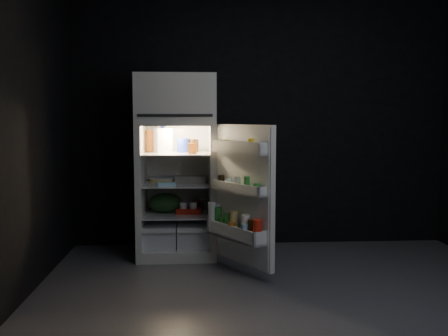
{
  "coord_description": "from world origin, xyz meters",
  "views": [
    {
      "loc": [
        -0.73,
        -3.63,
        1.36
      ],
      "look_at": [
        -0.44,
        1.0,
        0.9
      ],
      "focal_mm": 40.0,
      "sensor_mm": 36.0,
      "label": 1
    }
  ],
  "objects": [
    {
      "name": "mayo_jar",
      "position": [
        -0.83,
        1.33,
        1.1
      ],
      "size": [
        0.14,
        0.14,
        0.14
      ],
      "primitive_type": "cylinder",
      "rotation": [
        0.0,
        0.0,
        0.14
      ],
      "color": "#213AB7",
      "rests_on": "refrigerator"
    },
    {
      "name": "yogurt_tray",
      "position": [
        -0.77,
        1.24,
        0.45
      ],
      "size": [
        0.26,
        0.16,
        0.05
      ],
      "primitive_type": "cube",
      "rotation": [
        0.0,
        0.0,
        -0.12
      ],
      "color": "red",
      "rests_on": "refrigerator"
    },
    {
      "name": "small_can_red",
      "position": [
        -0.7,
        1.46,
        0.47
      ],
      "size": [
        0.1,
        0.1,
        0.09
      ],
      "primitive_type": "cylinder",
      "rotation": [
        0.0,
        0.0,
        0.36
      ],
      "color": "red",
      "rests_on": "refrigerator"
    },
    {
      "name": "refrigerator",
      "position": [
        -0.89,
        1.32,
        0.96
      ],
      "size": [
        0.76,
        0.71,
        1.78
      ],
      "color": "white",
      "rests_on": "ground"
    },
    {
      "name": "wrapped_pkg",
      "position": [
        -0.67,
        1.41,
        0.75
      ],
      "size": [
        0.15,
        0.13,
        0.05
      ],
      "primitive_type": "cube",
      "rotation": [
        0.0,
        0.0,
        -0.25
      ],
      "color": "beige",
      "rests_on": "refrigerator"
    },
    {
      "name": "floor",
      "position": [
        0.0,
        0.0,
        0.0
      ],
      "size": [
        4.0,
        3.4,
        0.0
      ],
      "primitive_type": "cube",
      "color": "#55555B",
      "rests_on": "ground"
    },
    {
      "name": "wall_back",
      "position": [
        0.0,
        1.7,
        1.35
      ],
      "size": [
        4.0,
        0.0,
        2.7
      ],
      "primitive_type": "cube",
      "color": "black",
      "rests_on": "ground"
    },
    {
      "name": "milk_jug",
      "position": [
        -1.03,
        1.33,
        1.15
      ],
      "size": [
        0.19,
        0.19,
        0.24
      ],
      "primitive_type": "cube",
      "rotation": [
        0.0,
        0.0,
        0.36
      ],
      "color": "white",
      "rests_on": "refrigerator"
    },
    {
      "name": "wall_left",
      "position": [
        -2.0,
        0.0,
        1.35
      ],
      "size": [
        0.0,
        3.4,
        2.7
      ],
      "primitive_type": "cube",
      "color": "black",
      "rests_on": "ground"
    },
    {
      "name": "small_can_silver",
      "position": [
        -0.61,
        1.46,
        0.47
      ],
      "size": [
        0.09,
        0.09,
        0.09
      ],
      "primitive_type": "cylinder",
      "rotation": [
        0.0,
        0.0,
        -0.25
      ],
      "color": "#B6B6BA",
      "rests_on": "refrigerator"
    },
    {
      "name": "fridge_door",
      "position": [
        -0.32,
        0.63,
        0.68
      ],
      "size": [
        0.55,
        0.71,
        1.22
      ],
      "color": "white",
      "rests_on": "ground"
    },
    {
      "name": "amber_bottle",
      "position": [
        -1.17,
        1.4,
        1.14
      ],
      "size": [
        0.09,
        0.09,
        0.22
      ],
      "primitive_type": "cylinder",
      "rotation": [
        0.0,
        0.0,
        0.09
      ],
      "color": "orange",
      "rests_on": "refrigerator"
    },
    {
      "name": "jam_jar",
      "position": [
        -0.73,
        1.34,
        1.09
      ],
      "size": [
        0.12,
        0.12,
        0.13
      ],
      "primitive_type": "cylinder",
      "rotation": [
        0.0,
        0.0,
        0.1
      ],
      "color": "#32200E",
      "rests_on": "refrigerator"
    },
    {
      "name": "produce_bag",
      "position": [
        -1.01,
        1.31,
        0.52
      ],
      "size": [
        0.33,
        0.28,
        0.2
      ],
      "primitive_type": "ellipsoid",
      "rotation": [
        0.0,
        0.0,
        -0.04
      ],
      "color": "#193815",
      "rests_on": "refrigerator"
    },
    {
      "name": "wall_front",
      "position": [
        0.0,
        -1.7,
        1.35
      ],
      "size": [
        4.0,
        0.0,
        2.7
      ],
      "primitive_type": "cube",
      "color": "black",
      "rests_on": "ground"
    },
    {
      "name": "pie",
      "position": [
        -1.02,
        1.37,
        0.75
      ],
      "size": [
        0.34,
        0.34,
        0.04
      ],
      "primitive_type": "cylinder",
      "rotation": [
        0.0,
        0.0,
        0.21
      ],
      "color": "tan",
      "rests_on": "refrigerator"
    },
    {
      "name": "small_carton",
      "position": [
        -0.74,
        1.14,
        1.08
      ],
      "size": [
        0.08,
        0.06,
        0.1
      ],
      "primitive_type": "cube",
      "rotation": [
        0.0,
        0.0,
        -0.02
      ],
      "color": "orange",
      "rests_on": "refrigerator"
    },
    {
      "name": "flat_package",
      "position": [
        -0.99,
        1.03,
        0.75
      ],
      "size": [
        0.18,
        0.13,
        0.04
      ],
      "primitive_type": "cube",
      "rotation": [
        0.0,
        0.0,
        0.31
      ],
      "color": "#8FC1DD",
      "rests_on": "refrigerator"
    },
    {
      "name": "egg_carton",
      "position": [
        -0.75,
        1.25,
        0.76
      ],
      "size": [
        0.32,
        0.16,
        0.07
      ],
      "primitive_type": "cube",
      "rotation": [
        0.0,
        0.0,
        -0.16
      ],
      "color": "gray",
      "rests_on": "refrigerator"
    }
  ]
}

